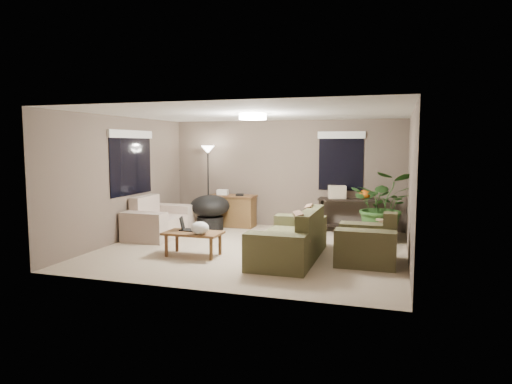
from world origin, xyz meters
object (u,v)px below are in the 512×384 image
(coffee_table, at_px, (193,235))
(cat_scratching_post, at_px, (381,233))
(houseplant, at_px, (383,213))
(console_table, at_px, (348,213))
(loveseat, at_px, (158,222))
(desk, at_px, (233,211))
(main_sofa, at_px, (292,241))
(floor_lamp, at_px, (208,159))
(papasan_chair, at_px, (210,210))
(armchair, at_px, (368,245))

(coffee_table, height_order, cat_scratching_post, cat_scratching_post)
(coffee_table, height_order, houseplant, houseplant)
(console_table, distance_m, houseplant, 0.97)
(loveseat, relative_size, desk, 1.45)
(loveseat, bearing_deg, main_sofa, -17.79)
(coffee_table, xyz_separation_m, console_table, (2.36, 2.98, 0.08))
(loveseat, height_order, floor_lamp, floor_lamp)
(papasan_chair, bearing_deg, main_sofa, -40.47)
(console_table, relative_size, papasan_chair, 1.20)
(main_sofa, height_order, houseplant, houseplant)
(desk, height_order, houseplant, houseplant)
(floor_lamp, xyz_separation_m, houseplant, (4.05, -0.43, -1.05))
(loveseat, xyz_separation_m, desk, (1.11, 1.56, 0.08))
(armchair, relative_size, houseplant, 0.71)
(loveseat, relative_size, floor_lamp, 0.84)
(desk, bearing_deg, loveseat, -125.50)
(coffee_table, bearing_deg, papasan_chair, 106.14)
(loveseat, bearing_deg, armchair, -11.83)
(loveseat, height_order, houseplant, houseplant)
(desk, distance_m, cat_scratching_post, 3.57)
(loveseat, relative_size, console_table, 1.23)
(armchair, distance_m, console_table, 2.65)
(cat_scratching_post, bearing_deg, houseplant, 88.37)
(loveseat, bearing_deg, floor_lamp, 70.99)
(coffee_table, xyz_separation_m, papasan_chair, (-0.68, 2.34, 0.11))
(loveseat, height_order, cat_scratching_post, loveseat)
(main_sofa, xyz_separation_m, houseplant, (1.43, 2.08, 0.26))
(loveseat, height_order, papasan_chair, loveseat)
(loveseat, bearing_deg, desk, 54.50)
(console_table, height_order, cat_scratching_post, console_table)
(main_sofa, height_order, papasan_chair, main_sofa)
(coffee_table, bearing_deg, floor_lamp, 108.14)
(loveseat, relative_size, papasan_chair, 1.48)
(houseplant, bearing_deg, console_table, 142.55)
(desk, relative_size, floor_lamp, 0.58)
(floor_lamp, relative_size, cat_scratching_post, 3.82)
(houseplant, bearing_deg, loveseat, -166.78)
(loveseat, height_order, armchair, same)
(papasan_chair, relative_size, cat_scratching_post, 2.16)
(loveseat, bearing_deg, console_table, 23.62)
(floor_lamp, distance_m, houseplant, 4.20)
(armchair, bearing_deg, main_sofa, -176.07)
(floor_lamp, bearing_deg, main_sofa, -43.77)
(loveseat, relative_size, armchair, 1.60)
(floor_lamp, bearing_deg, cat_scratching_post, -12.22)
(coffee_table, height_order, papasan_chair, papasan_chair)
(main_sofa, bearing_deg, papasan_chair, 139.53)
(floor_lamp, bearing_deg, papasan_chair, -62.91)
(armchair, xyz_separation_m, coffee_table, (-2.94, -0.40, 0.06))
(console_table, relative_size, houseplant, 0.92)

